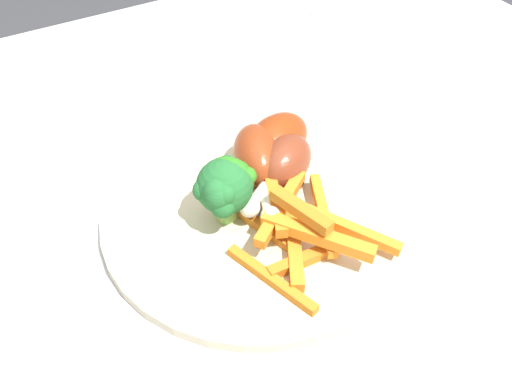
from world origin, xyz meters
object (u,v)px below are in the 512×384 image
at_px(chicken_drumstick_near, 273,144).
at_px(carrot_fries_pile, 300,229).
at_px(dinner_plate, 256,211).
at_px(chicken_drumstick_extra, 283,165).
at_px(chicken_drumstick_far, 258,159).
at_px(broccoli_floret_middle, 228,184).
at_px(fork, 374,21).
at_px(dining_table, 223,260).
at_px(broccoli_floret_back, 223,189).
at_px(broccoli_floret_front, 223,187).

bearing_deg(chicken_drumstick_near, carrot_fries_pile, -108.89).
relative_size(dinner_plate, chicken_drumstick_extra, 2.68).
height_order(chicken_drumstick_far, chicken_drumstick_extra, chicken_drumstick_far).
bearing_deg(broccoli_floret_middle, dinner_plate, -4.40).
height_order(dinner_plate, fork, dinner_plate).
xyz_separation_m(dining_table, broccoli_floret_back, (-0.01, -0.03, 0.14)).
bearing_deg(chicken_drumstick_near, chicken_drumstick_far, -151.96).
bearing_deg(broccoli_floret_middle, dining_table, 81.99).
bearing_deg(chicken_drumstick_extra, broccoli_floret_front, -168.87).
height_order(broccoli_floret_front, broccoli_floret_middle, broccoli_floret_middle).
distance_m(broccoli_floret_back, chicken_drumstick_near, 0.10).
xyz_separation_m(dining_table, carrot_fries_pile, (0.04, -0.09, 0.12)).
xyz_separation_m(broccoli_floret_front, chicken_drumstick_far, (0.05, 0.03, -0.01)).
relative_size(broccoli_floret_middle, chicken_drumstick_far, 0.52).
distance_m(broccoli_floret_back, fork, 0.46).
bearing_deg(carrot_fries_pile, chicken_drumstick_extra, 69.33).
height_order(broccoli_floret_back, chicken_drumstick_far, broccoli_floret_back).
height_order(broccoli_floret_front, chicken_drumstick_extra, broccoli_floret_front).
bearing_deg(broccoli_floret_middle, chicken_drumstick_near, 31.89).
relative_size(broccoli_floret_middle, chicken_drumstick_extra, 0.61).
relative_size(broccoli_floret_front, broccoli_floret_back, 0.93).
relative_size(carrot_fries_pile, chicken_drumstick_far, 1.14).
bearing_deg(dining_table, chicken_drumstick_far, 3.45).
height_order(dinner_plate, chicken_drumstick_extra, chicken_drumstick_extra).
distance_m(carrot_fries_pile, chicken_drumstick_near, 0.11).
bearing_deg(broccoli_floret_middle, chicken_drumstick_far, 33.72).
relative_size(broccoli_floret_front, fork, 0.33).
bearing_deg(fork, dining_table, 76.32).
xyz_separation_m(chicken_drumstick_near, fork, (0.30, 0.20, -0.03)).
bearing_deg(dining_table, chicken_drumstick_near, 12.88).
height_order(broccoli_floret_middle, chicken_drumstick_near, broccoli_floret_middle).
relative_size(dining_table, broccoli_floret_middle, 17.65).
distance_m(chicken_drumstick_far, chicken_drumstick_extra, 0.03).
relative_size(dinner_plate, broccoli_floret_back, 4.31).
bearing_deg(broccoli_floret_middle, broccoli_floret_back, -149.56).
distance_m(chicken_drumstick_far, fork, 0.39).
bearing_deg(broccoli_floret_front, fork, 33.25).
relative_size(dining_table, chicken_drumstick_extra, 10.81).
bearing_deg(chicken_drumstick_far, broccoli_floret_middle, -146.28).
relative_size(carrot_fries_pile, chicken_drumstick_near, 1.05).
relative_size(broccoli_floret_middle, carrot_fries_pile, 0.45).
bearing_deg(fork, chicken_drumstick_far, 79.37).
xyz_separation_m(broccoli_floret_front, broccoli_floret_middle, (0.00, -0.00, 0.00)).
xyz_separation_m(broccoli_floret_middle, broccoli_floret_back, (-0.01, -0.00, 0.00)).
height_order(chicken_drumstick_near, chicken_drumstick_extra, same).
distance_m(broccoli_floret_back, chicken_drumstick_extra, 0.08).
xyz_separation_m(broccoli_floret_back, chicken_drumstick_extra, (0.07, 0.02, -0.02)).
relative_size(broccoli_floret_front, chicken_drumstick_far, 0.49).
bearing_deg(broccoli_floret_back, dinner_plate, 3.81).
distance_m(chicken_drumstick_near, chicken_drumstick_extra, 0.03).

